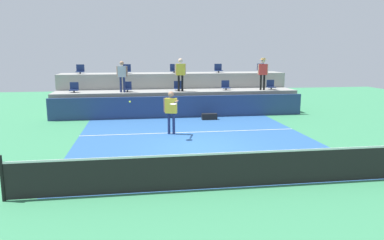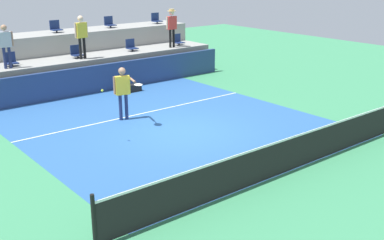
% 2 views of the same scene
% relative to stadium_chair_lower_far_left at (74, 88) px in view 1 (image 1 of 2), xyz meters
% --- Properties ---
extents(ground_plane, '(40.00, 40.00, 0.00)m').
position_rel_stadium_chair_lower_far_left_xyz_m(ground_plane, '(5.38, -7.23, -1.46)').
color(ground_plane, '#388456').
extents(court_inner_paint, '(9.00, 10.00, 0.01)m').
position_rel_stadium_chair_lower_far_left_xyz_m(court_inner_paint, '(5.38, -6.23, -1.46)').
color(court_inner_paint, '#285693').
rests_on(court_inner_paint, ground_plane).
extents(court_service_line, '(9.00, 0.06, 0.00)m').
position_rel_stadium_chair_lower_far_left_xyz_m(court_service_line, '(5.38, -4.83, -1.46)').
color(court_service_line, white).
rests_on(court_service_line, ground_plane).
extents(tennis_net, '(10.48, 0.08, 1.07)m').
position_rel_stadium_chair_lower_far_left_xyz_m(tennis_net, '(5.38, -11.23, -0.97)').
color(tennis_net, black).
rests_on(tennis_net, ground_plane).
extents(sponsor_backboard, '(13.00, 0.16, 1.10)m').
position_rel_stadium_chair_lower_far_left_xyz_m(sponsor_backboard, '(5.38, -1.23, -0.91)').
color(sponsor_backboard, navy).
rests_on(sponsor_backboard, ground_plane).
extents(seating_tier_lower, '(13.00, 1.80, 1.25)m').
position_rel_stadium_chair_lower_far_left_xyz_m(seating_tier_lower, '(5.38, 0.07, -0.84)').
color(seating_tier_lower, gray).
rests_on(seating_tier_lower, ground_plane).
extents(seating_tier_upper, '(13.00, 1.80, 2.10)m').
position_rel_stadium_chair_lower_far_left_xyz_m(seating_tier_upper, '(5.38, 1.87, -0.41)').
color(seating_tier_upper, gray).
rests_on(seating_tier_upper, ground_plane).
extents(stadium_chair_lower_far_left, '(0.44, 0.40, 0.52)m').
position_rel_stadium_chair_lower_far_left_xyz_m(stadium_chair_lower_far_left, '(0.00, 0.00, 0.00)').
color(stadium_chair_lower_far_left, '#2D2D33').
rests_on(stadium_chair_lower_far_left, seating_tier_lower).
extents(stadium_chair_lower_left, '(0.44, 0.40, 0.52)m').
position_rel_stadium_chair_lower_far_left_xyz_m(stadium_chair_lower_left, '(2.73, 0.00, 0.00)').
color(stadium_chair_lower_left, '#2D2D33').
rests_on(stadium_chair_lower_left, seating_tier_lower).
extents(stadium_chair_lower_center, '(0.44, 0.40, 0.52)m').
position_rel_stadium_chair_lower_far_left_xyz_m(stadium_chair_lower_center, '(5.43, 0.00, 0.00)').
color(stadium_chair_lower_center, '#2D2D33').
rests_on(stadium_chair_lower_center, seating_tier_lower).
extents(stadium_chair_lower_right, '(0.44, 0.40, 0.52)m').
position_rel_stadium_chair_lower_far_left_xyz_m(stadium_chair_lower_right, '(8.07, 0.00, 0.00)').
color(stadium_chair_lower_right, '#2D2D33').
rests_on(stadium_chair_lower_right, seating_tier_lower).
extents(stadium_chair_lower_far_right, '(0.44, 0.40, 0.52)m').
position_rel_stadium_chair_lower_far_left_xyz_m(stadium_chair_lower_far_right, '(10.67, 0.00, 0.00)').
color(stadium_chair_lower_far_right, '#2D2D33').
rests_on(stadium_chair_lower_far_right, seating_tier_lower).
extents(stadium_chair_upper_far_left, '(0.44, 0.40, 0.52)m').
position_rel_stadium_chair_lower_far_left_xyz_m(stadium_chair_upper_far_left, '(0.10, 1.80, 0.85)').
color(stadium_chair_upper_far_left, '#2D2D33').
rests_on(stadium_chair_upper_far_left, seating_tier_upper).
extents(stadium_chair_upper_left, '(0.44, 0.40, 0.52)m').
position_rel_stadium_chair_lower_far_left_xyz_m(stadium_chair_upper_left, '(2.69, 1.80, 0.85)').
color(stadium_chair_upper_left, '#2D2D33').
rests_on(stadium_chair_upper_left, seating_tier_upper).
extents(stadium_chair_upper_center, '(0.44, 0.40, 0.52)m').
position_rel_stadium_chair_lower_far_left_xyz_m(stadium_chair_upper_center, '(5.39, 1.80, 0.85)').
color(stadium_chair_upper_center, '#2D2D33').
rests_on(stadium_chair_upper_center, seating_tier_upper).
extents(stadium_chair_upper_right, '(0.44, 0.40, 0.52)m').
position_rel_stadium_chair_lower_far_left_xyz_m(stadium_chair_upper_right, '(8.05, 1.80, 0.85)').
color(stadium_chair_upper_right, '#2D2D33').
rests_on(stadium_chair_upper_right, seating_tier_upper).
extents(stadium_chair_upper_far_right, '(0.44, 0.40, 0.52)m').
position_rel_stadium_chair_lower_far_left_xyz_m(stadium_chair_upper_far_right, '(10.69, 1.80, 0.85)').
color(stadium_chair_upper_far_right, '#2D2D33').
rests_on(stadium_chair_upper_far_right, seating_tier_upper).
extents(tennis_player, '(0.59, 1.31, 1.76)m').
position_rel_stadium_chair_lower_far_left_xyz_m(tennis_player, '(4.56, -5.05, -0.38)').
color(tennis_player, navy).
rests_on(tennis_player, ground_plane).
extents(spectator_leaning_on_rail, '(0.57, 0.27, 1.60)m').
position_rel_stadium_chair_lower_far_left_xyz_m(spectator_leaning_on_rail, '(2.49, -0.38, 0.74)').
color(spectator_leaning_on_rail, navy).
rests_on(spectator_leaning_on_rail, seating_tier_lower).
extents(spectator_in_grey, '(0.61, 0.25, 1.73)m').
position_rel_stadium_chair_lower_far_left_xyz_m(spectator_in_grey, '(5.51, -0.38, 0.84)').
color(spectator_in_grey, black).
rests_on(spectator_in_grey, seating_tier_lower).
extents(spectator_with_hat, '(0.59, 0.41, 1.74)m').
position_rel_stadium_chair_lower_far_left_xyz_m(spectator_with_hat, '(10.03, -0.38, 0.86)').
color(spectator_with_hat, black).
rests_on(spectator_with_hat, seating_tier_lower).
extents(tennis_ball, '(0.07, 0.07, 0.07)m').
position_rel_stadium_chair_lower_far_left_xyz_m(tennis_ball, '(2.96, -6.63, 0.12)').
color(tennis_ball, '#CCE033').
extents(equipment_bag, '(0.76, 0.28, 0.30)m').
position_rel_stadium_chair_lower_far_left_xyz_m(equipment_bag, '(6.74, -2.06, -1.31)').
color(equipment_bag, black).
rests_on(equipment_bag, ground_plane).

